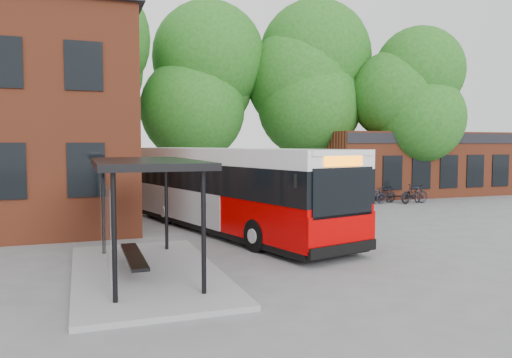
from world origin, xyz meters
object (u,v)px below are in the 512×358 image
object	(u,v)px
bicycle_2	(351,194)
bicycle_6	(412,195)
bicycle_0	(353,198)
bicycle_7	(414,194)
bus_shelter	(146,217)
bicycle_4	(380,195)
bicycle_5	(385,194)
bicycle_3	(374,196)
bicycle_1	(339,196)
city_bus	(228,190)

from	to	relation	value
bicycle_2	bicycle_6	size ratio (longest dim) A/B	1.05
bicycle_0	bicycle_7	bearing A→B (deg)	-104.09
bus_shelter	bicycle_0	xyz separation A→B (m)	(11.81, 10.10, -1.01)
bicycle_2	bicycle_4	bearing A→B (deg)	-107.77
bicycle_5	bicycle_0	bearing A→B (deg)	108.94
bicycle_2	bicycle_6	xyz separation A→B (m)	(3.03, -1.28, -0.02)
bicycle_0	bicycle_3	xyz separation A→B (m)	(1.67, 0.63, 0.02)
bicycle_0	bicycle_7	distance (m)	3.99
bicycle_3	bicycle_7	distance (m)	2.34
bicycle_1	bicycle_7	xyz separation A→B (m)	(4.17, -0.91, 0.09)
bicycle_4	bus_shelter	bearing A→B (deg)	141.49
bicycle_2	bicycle_3	world-z (taller)	bicycle_2
bus_shelter	bicycle_0	size ratio (longest dim) A/B	4.15
bicycle_4	bicycle_7	xyz separation A→B (m)	(1.57, -0.91, 0.10)
bus_shelter	bicycle_3	world-z (taller)	bus_shelter
city_bus	bicycle_7	distance (m)	13.17
bicycle_5	bicycle_6	xyz separation A→B (m)	(0.90, -1.16, 0.03)
bus_shelter	bicycle_2	world-z (taller)	bus_shelter
bicycle_3	bicycle_4	distance (m)	0.89
bicycle_3	bicycle_5	bearing A→B (deg)	-58.27
bicycle_0	bicycle_5	size ratio (longest dim) A/B	1.15
bicycle_1	bicycle_7	distance (m)	4.27
bus_shelter	bicycle_4	size ratio (longest dim) A/B	4.20
city_bus	bicycle_6	world-z (taller)	city_bus
bus_shelter	bicycle_1	size ratio (longest dim) A/B	4.67
bus_shelter	bicycle_2	bearing A→B (deg)	42.73
city_bus	bicycle_7	bearing A→B (deg)	7.73
bicycle_6	bicycle_1	bearing A→B (deg)	55.88
bicycle_2	bicycle_6	distance (m)	3.29
bicycle_0	bicycle_1	bearing A→B (deg)	-7.68
bicycle_1	bicycle_3	distance (m)	1.93
city_bus	bicycle_3	bearing A→B (deg)	14.22
bicycle_1	bicycle_4	size ratio (longest dim) A/B	0.90
bicycle_1	bicycle_7	size ratio (longest dim) A/B	0.83
bicycle_4	bicycle_5	size ratio (longest dim) A/B	1.13
bicycle_4	bicycle_1	bearing A→B (deg)	103.24
bicycle_3	bicycle_4	xyz separation A→B (m)	(0.74, 0.50, -0.03)
bicycle_3	bicycle_7	world-z (taller)	bicycle_7
city_bus	bicycle_7	xyz separation A→B (m)	(12.12, 5.05, -1.01)
bicycle_1	bicycle_2	xyz separation A→B (m)	(1.00, 0.42, 0.05)
city_bus	bicycle_0	size ratio (longest dim) A/B	7.23
bicycle_4	bicycle_3	bearing A→B (deg)	137.13
city_bus	bicycle_3	world-z (taller)	city_bus
city_bus	bicycle_7	world-z (taller)	city_bus
bicycle_3	bicycle_6	size ratio (longest dim) A/B	0.86
bicycle_0	bicycle_1	size ratio (longest dim) A/B	1.13
bicycle_4	bicycle_5	bearing A→B (deg)	-47.76
bicycle_4	bicycle_6	bearing A→B (deg)	-108.03
bus_shelter	bicycle_7	size ratio (longest dim) A/B	3.90
bicycle_0	bicycle_3	bearing A→B (deg)	-86.52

